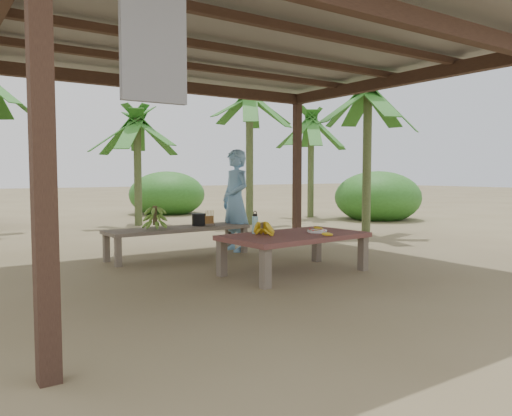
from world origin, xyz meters
TOP-DOWN VIEW (x-y plane):
  - ground at (0.00, 0.00)m, footprint 80.00×80.00m
  - pavilion at (-0.01, -0.01)m, footprint 6.60×5.60m
  - work_table at (0.48, -0.54)m, footprint 1.87×1.13m
  - bench at (-0.20, 1.39)m, footprint 2.22×0.67m
  - ripe_banana_bunch at (0.05, -0.45)m, footprint 0.36×0.34m
  - plate at (0.81, -0.60)m, footprint 0.25×0.25m
  - loose_banana_front at (0.67, -0.94)m, footprint 0.18×0.05m
  - loose_banana_side at (1.03, -0.37)m, footprint 0.11×0.13m
  - water_flask at (0.09, -0.24)m, footprint 0.08×0.08m
  - green_banana_stalk at (-0.58, 1.38)m, footprint 0.32×0.32m
  - cooking_pot at (0.17, 1.44)m, footprint 0.21×0.21m
  - skewer_rack at (0.31, 1.36)m, footprint 0.18×0.09m
  - woman at (0.82, 1.42)m, footprint 0.40×0.60m
  - banana_plant_ne at (3.31, 4.78)m, footprint 1.80×1.80m
  - banana_plant_n at (0.96, 6.09)m, footprint 1.80×1.80m
  - banana_plant_e at (4.34, 1.90)m, footprint 1.80×1.80m
  - banana_plant_far at (5.91, 5.54)m, footprint 1.80×1.80m

SIDE VIEW (x-z plane):
  - ground at x=0.00m, z-range 0.00..0.00m
  - bench at x=-0.20m, z-range 0.17..0.62m
  - work_table at x=0.48m, z-range 0.18..0.68m
  - plate at x=0.81m, z-range 0.50..0.54m
  - loose_banana_front at x=0.67m, z-range 0.50..0.54m
  - loose_banana_side at x=1.03m, z-range 0.50..0.54m
  - cooking_pot at x=0.17m, z-range 0.45..0.63m
  - skewer_rack at x=0.31m, z-range 0.45..0.69m
  - ripe_banana_bunch at x=0.05m, z-range 0.50..0.68m
  - water_flask at x=0.09m, z-range 0.48..0.77m
  - green_banana_stalk at x=-0.58m, z-range 0.45..0.80m
  - woman at x=0.82m, z-range 0.00..1.64m
  - banana_plant_n at x=0.96m, z-range 0.90..3.65m
  - banana_plant_far at x=5.91m, z-range 1.01..4.01m
  - banana_plant_e at x=4.34m, z-range 1.11..4.32m
  - pavilion at x=-0.01m, z-range 1.30..4.25m
  - banana_plant_ne at x=3.31m, z-range 1.19..4.57m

